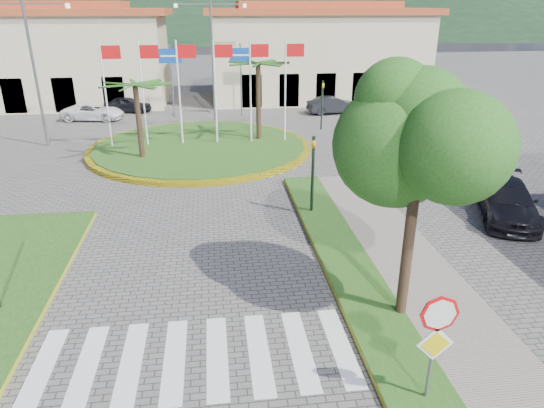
{
  "coord_description": "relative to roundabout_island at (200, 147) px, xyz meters",
  "views": [
    {
      "loc": [
        0.74,
        -5.37,
        7.73
      ],
      "look_at": [
        2.42,
        8.0,
        2.19
      ],
      "focal_mm": 32.0,
      "sensor_mm": 36.0,
      "label": 1
    }
  ],
  "objects": [
    {
      "name": "sidewalk_right",
      "position": [
        6.0,
        -20.0,
        -0.1
      ],
      "size": [
        4.0,
        28.0,
        0.15
      ],
      "primitive_type": "cube",
      "color": "gray",
      "rests_on": "ground"
    },
    {
      "name": "verge_right",
      "position": [
        4.8,
        -20.0,
        -0.08
      ],
      "size": [
        1.6,
        28.0,
        0.18
      ],
      "primitive_type": "cube",
      "color": "#214614",
      "rests_on": "ground"
    },
    {
      "name": "crosswalk",
      "position": [
        -0.0,
        -18.0,
        -0.17
      ],
      "size": [
        8.0,
        3.0,
        0.01
      ],
      "primitive_type": "cube",
      "color": "silver",
      "rests_on": "ground"
    },
    {
      "name": "roundabout_island",
      "position": [
        0.0,
        0.0,
        0.0
      ],
      "size": [
        12.7,
        12.7,
        6.0
      ],
      "color": "yellow",
      "rests_on": "ground"
    },
    {
      "name": "stop_sign",
      "position": [
        4.9,
        -20.04,
        1.62
      ],
      "size": [
        0.8,
        0.11,
        2.65
      ],
      "color": "slate",
      "rests_on": "ground"
    },
    {
      "name": "deciduous_tree",
      "position": [
        5.5,
        -17.0,
        5.0
      ],
      "size": [
        3.6,
        3.6,
        6.8
      ],
      "color": "black",
      "rests_on": "ground"
    },
    {
      "name": "traffic_light_right",
      "position": [
        4.5,
        -10.0,
        1.77
      ],
      "size": [
        0.15,
        0.18,
        3.2
      ],
      "color": "black",
      "rests_on": "ground"
    },
    {
      "name": "traffic_light_far",
      "position": [
        8.0,
        4.0,
        1.77
      ],
      "size": [
        0.18,
        0.15,
        3.2
      ],
      "color": "black",
      "rests_on": "ground"
    },
    {
      "name": "direction_sign_west",
      "position": [
        -2.0,
        8.97,
        3.36
      ],
      "size": [
        1.6,
        0.14,
        5.2
      ],
      "color": "slate",
      "rests_on": "ground"
    },
    {
      "name": "direction_sign_east",
      "position": [
        3.0,
        8.97,
        3.36
      ],
      "size": [
        1.6,
        0.14,
        5.2
      ],
      "color": "slate",
      "rests_on": "ground"
    },
    {
      "name": "street_lamp_centre",
      "position": [
        1.0,
        8.0,
        4.32
      ],
      "size": [
        4.8,
        0.16,
        8.0
      ],
      "color": "slate",
      "rests_on": "ground"
    },
    {
      "name": "street_lamp_west",
      "position": [
        -9.0,
        2.0,
        4.32
      ],
      "size": [
        4.8,
        0.16,
        8.0
      ],
      "color": "slate",
      "rests_on": "ground"
    },
    {
      "name": "building_left",
      "position": [
        -14.0,
        16.0,
        3.73
      ],
      "size": [
        23.32,
        9.54,
        8.05
      ],
      "color": "beige",
      "rests_on": "ground"
    },
    {
      "name": "building_right",
      "position": [
        10.0,
        16.0,
        3.73
      ],
      "size": [
        19.08,
        9.54,
        8.05
      ],
      "color": "beige",
      "rests_on": "ground"
    },
    {
      "name": "hill_far_east",
      "position": [
        70.0,
        113.0,
        8.83
      ],
      "size": [
        120.0,
        120.0,
        18.0
      ],
      "primitive_type": "cone",
      "color": "black",
      "rests_on": "ground"
    },
    {
      "name": "hill_near_back",
      "position": [
        -10.0,
        108.0,
        7.83
      ],
      "size": [
        110.0,
        110.0,
        16.0
      ],
      "primitive_type": "cone",
      "color": "black",
      "rests_on": "ground"
    },
    {
      "name": "white_van",
      "position": [
        -7.75,
        8.84,
        0.42
      ],
      "size": [
        4.52,
        2.6,
        1.19
      ],
      "primitive_type": "imported",
      "rotation": [
        0.0,
        0.0,
        1.42
      ],
      "color": "white",
      "rests_on": "ground"
    },
    {
      "name": "car_dark_a",
      "position": [
        -5.7,
        11.43,
        0.44
      ],
      "size": [
        3.85,
        2.49,
        1.22
      ],
      "primitive_type": "imported",
      "rotation": [
        0.0,
        0.0,
        1.25
      ],
      "color": "black",
      "rests_on": "ground"
    },
    {
      "name": "car_dark_b",
      "position": [
        10.01,
        8.91,
        0.47
      ],
      "size": [
        4.06,
        1.78,
        1.3
      ],
      "primitive_type": "imported",
      "rotation": [
        0.0,
        0.0,
        1.68
      ],
      "color": "black",
      "rests_on": "ground"
    },
    {
      "name": "car_side_right",
      "position": [
        12.0,
        -11.18,
        0.51
      ],
      "size": [
        3.55,
        5.11,
        1.37
      ],
      "primitive_type": "imported",
      "rotation": [
        0.0,
        0.0,
        -0.38
      ],
      "color": "black",
      "rests_on": "ground"
    }
  ]
}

